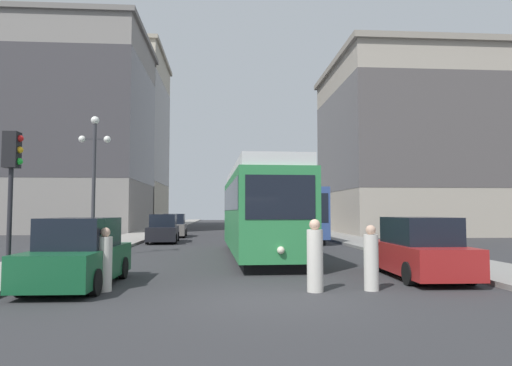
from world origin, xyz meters
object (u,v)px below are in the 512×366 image
parked_car_left_far (79,255)px  parked_car_left_near (174,226)px  transit_bus (292,212)px  pedestrian_on_sidewalk (315,258)px  parked_car_right_far (419,250)px  streetcar (259,209)px  pedestrian_crossing_near (371,260)px  lamp_post_left_near (94,164)px  parked_car_left_mid (163,229)px  traffic_light_near_left (12,166)px  pedestrian_crossing_far (105,262)px

parked_car_left_far → parked_car_left_near: bearing=91.0°
transit_bus → pedestrian_on_sidewalk: 21.41m
parked_car_right_far → streetcar: bearing=-56.2°
streetcar → pedestrian_crossing_near: size_ratio=7.61×
parked_car_right_far → pedestrian_crossing_near: (-2.15, -2.10, -0.08)m
lamp_post_left_near → parked_car_left_mid: bearing=78.5°
parked_car_left_far → transit_bus: bearing=67.4°
transit_bus → lamp_post_left_near: 16.02m
pedestrian_on_sidewalk → traffic_light_near_left: bearing=-80.3°
parked_car_left_near → parked_car_left_far: bearing=-92.4°
streetcar → pedestrian_crossing_far: (-4.54, -8.55, -1.36)m
pedestrian_on_sidewalk → lamp_post_left_near: size_ratio=0.29×
parked_car_left_mid → traffic_light_near_left: traffic_light_near_left is taller
pedestrian_crossing_near → traffic_light_near_left: (-9.27, 0.92, 2.41)m
transit_bus → pedestrian_on_sidewalk: (-2.59, -21.23, -1.11)m
parked_car_left_far → lamp_post_left_near: (-1.90, 8.16, 3.27)m
traffic_light_near_left → transit_bus: bearing=62.8°
parked_car_left_near → lamp_post_left_near: lamp_post_left_near is taller
streetcar → pedestrian_on_sidewalk: size_ratio=6.97×
streetcar → parked_car_right_far: (4.31, -6.81, -1.26)m
parked_car_left_mid → transit_bus: bearing=12.6°
parked_car_left_mid → traffic_light_near_left: bearing=-98.3°
pedestrian_crossing_near → pedestrian_crossing_far: size_ratio=1.04×
parked_car_left_near → pedestrian_crossing_far: bearing=-90.4°
parked_car_left_near → pedestrian_crossing_far: size_ratio=2.97×
pedestrian_crossing_near → streetcar: bearing=-177.2°
streetcar → parked_car_left_near: streetcar is taller
parked_car_left_far → traffic_light_near_left: size_ratio=1.16×
transit_bus → pedestrian_crossing_near: size_ratio=7.66×
transit_bus → parked_car_left_mid: (-8.73, -2.42, -1.10)m
pedestrian_crossing_near → traffic_light_near_left: traffic_light_near_left is taller
lamp_post_left_near → streetcar: bearing=-3.5°
parked_car_left_far → pedestrian_crossing_near: bearing=-7.9°
parked_car_left_near → parked_car_left_far: same height
parked_car_right_far → parked_car_left_far: bearing=6.8°
parked_car_left_near → pedestrian_crossing_far: parked_car_left_near is taller
streetcar → parked_car_right_far: bearing=-59.5°
transit_bus → traffic_light_near_left: bearing=-117.7°
pedestrian_on_sidewalk → traffic_light_near_left: size_ratio=0.46×
pedestrian_crossing_near → pedestrian_crossing_far: bearing=-103.9°
parked_car_left_mid → pedestrian_crossing_far: 18.39m
lamp_post_left_near → pedestrian_crossing_near: bearing=-44.6°
traffic_light_near_left → pedestrian_crossing_near: bearing=-5.6°
traffic_light_near_left → pedestrian_crossing_far: bearing=-12.2°
parked_car_left_near → pedestrian_crossing_near: parked_car_left_near is taller
parked_car_left_mid → pedestrian_crossing_near: bearing=-70.9°
lamp_post_left_near → pedestrian_crossing_far: bearing=-72.8°
parked_car_left_near → parked_car_right_far: bearing=-69.7°
pedestrian_crossing_far → transit_bus: bearing=-137.4°
parked_car_left_near → parked_car_left_mid: same height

